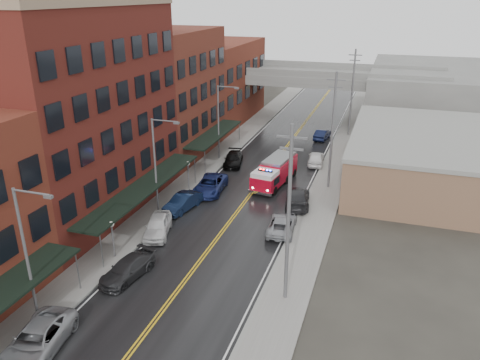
% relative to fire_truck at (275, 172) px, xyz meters
% --- Properties ---
extents(road, '(11.00, 160.00, 0.02)m').
position_rel_fire_truck_xyz_m(road, '(-1.63, -4.12, -1.48)').
color(road, black).
rests_on(road, ground).
extents(sidewalk_left, '(3.00, 160.00, 0.15)m').
position_rel_fire_truck_xyz_m(sidewalk_left, '(-8.93, -4.12, -1.41)').
color(sidewalk_left, slate).
rests_on(sidewalk_left, ground).
extents(sidewalk_right, '(3.00, 160.00, 0.15)m').
position_rel_fire_truck_xyz_m(sidewalk_right, '(5.67, -4.12, -1.41)').
color(sidewalk_right, slate).
rests_on(sidewalk_right, ground).
extents(curb_left, '(0.30, 160.00, 0.15)m').
position_rel_fire_truck_xyz_m(curb_left, '(-7.28, -4.12, -1.41)').
color(curb_left, gray).
rests_on(curb_left, ground).
extents(curb_right, '(0.30, 160.00, 0.15)m').
position_rel_fire_truck_xyz_m(curb_right, '(4.02, -4.12, -1.41)').
color(curb_right, gray).
rests_on(curb_right, ground).
extents(brick_building_b, '(9.00, 20.00, 18.00)m').
position_rel_fire_truck_xyz_m(brick_building_b, '(-14.93, -11.12, 7.51)').
color(brick_building_b, '#501615').
rests_on(brick_building_b, ground).
extents(brick_building_c, '(9.00, 15.00, 15.00)m').
position_rel_fire_truck_xyz_m(brick_building_c, '(-14.93, 6.38, 6.01)').
color(brick_building_c, maroon).
rests_on(brick_building_c, ground).
extents(brick_building_far, '(9.00, 20.00, 12.00)m').
position_rel_fire_truck_xyz_m(brick_building_far, '(-14.93, 23.88, 4.51)').
color(brick_building_far, brown).
rests_on(brick_building_far, ground).
extents(tan_building, '(14.00, 22.00, 5.00)m').
position_rel_fire_truck_xyz_m(tan_building, '(14.37, 5.88, 1.01)').
color(tan_building, '#8A644A').
rests_on(tan_building, ground).
extents(right_far_block, '(18.00, 30.00, 8.00)m').
position_rel_fire_truck_xyz_m(right_far_block, '(16.37, 35.88, 2.51)').
color(right_far_block, slate).
rests_on(right_far_block, ground).
extents(awning_1, '(2.60, 18.00, 3.09)m').
position_rel_fire_truck_xyz_m(awning_1, '(-9.12, -11.12, 1.50)').
color(awning_1, black).
rests_on(awning_1, ground).
extents(awning_2, '(2.60, 13.00, 3.09)m').
position_rel_fire_truck_xyz_m(awning_2, '(-9.12, 6.38, 1.50)').
color(awning_2, black).
rests_on(awning_2, ground).
extents(globe_lamp_1, '(0.44, 0.44, 3.12)m').
position_rel_fire_truck_xyz_m(globe_lamp_1, '(-8.03, -18.12, 0.83)').
color(globe_lamp_1, '#59595B').
rests_on(globe_lamp_1, ground).
extents(globe_lamp_2, '(0.44, 0.44, 3.12)m').
position_rel_fire_truck_xyz_m(globe_lamp_2, '(-8.03, -4.12, 0.83)').
color(globe_lamp_2, '#59595B').
rests_on(globe_lamp_2, ground).
extents(street_lamp_0, '(2.64, 0.22, 9.00)m').
position_rel_fire_truck_xyz_m(street_lamp_0, '(-8.18, -26.12, 3.70)').
color(street_lamp_0, '#59595B').
rests_on(street_lamp_0, ground).
extents(street_lamp_1, '(2.64, 0.22, 9.00)m').
position_rel_fire_truck_xyz_m(street_lamp_1, '(-8.18, -10.12, 3.70)').
color(street_lamp_1, '#59595B').
rests_on(street_lamp_1, ground).
extents(street_lamp_2, '(2.64, 0.22, 9.00)m').
position_rel_fire_truck_xyz_m(street_lamp_2, '(-8.18, 5.88, 3.70)').
color(street_lamp_2, '#59595B').
rests_on(street_lamp_2, ground).
extents(utility_pole_0, '(1.80, 0.24, 12.00)m').
position_rel_fire_truck_xyz_m(utility_pole_0, '(5.57, -19.12, 4.82)').
color(utility_pole_0, '#59595B').
rests_on(utility_pole_0, ground).
extents(utility_pole_1, '(1.80, 0.24, 12.00)m').
position_rel_fire_truck_xyz_m(utility_pole_1, '(5.57, 0.88, 4.82)').
color(utility_pole_1, '#59595B').
rests_on(utility_pole_1, ground).
extents(utility_pole_2, '(1.80, 0.24, 12.00)m').
position_rel_fire_truck_xyz_m(utility_pole_2, '(5.57, 20.88, 4.82)').
color(utility_pole_2, '#59595B').
rests_on(utility_pole_2, ground).
extents(overpass, '(40.00, 10.00, 7.50)m').
position_rel_fire_truck_xyz_m(overpass, '(-1.63, 27.88, 4.50)').
color(overpass, slate).
rests_on(overpass, ground).
extents(fire_truck, '(3.84, 7.77, 2.74)m').
position_rel_fire_truck_xyz_m(fire_truck, '(0.00, 0.00, 0.00)').
color(fire_truck, '#AE081D').
rests_on(fire_truck, ground).
extents(parked_car_left_2, '(3.49, 5.99, 1.57)m').
position_rel_fire_truck_xyz_m(parked_car_left_2, '(-6.63, -28.32, -0.70)').
color(parked_car_left_2, gray).
rests_on(parked_car_left_2, ground).
extents(parked_car_left_3, '(2.72, 5.07, 1.40)m').
position_rel_fire_truck_xyz_m(parked_car_left_3, '(-5.68, -20.14, -0.79)').
color(parked_car_left_3, '#262729').
rests_on(parked_car_left_3, ground).
extents(parked_car_left_4, '(3.19, 5.10, 1.62)m').
position_rel_fire_truck_xyz_m(parked_car_left_4, '(-6.63, -13.69, -0.68)').
color(parked_car_left_4, silver).
rests_on(parked_car_left_4, ground).
extents(parked_car_left_5, '(2.48, 4.83, 1.52)m').
position_rel_fire_truck_xyz_m(parked_car_left_5, '(-6.63, -8.66, -0.73)').
color(parked_car_left_5, black).
rests_on(parked_car_left_5, ground).
extents(parked_car_left_6, '(3.10, 5.84, 1.56)m').
position_rel_fire_truck_xyz_m(parked_car_left_6, '(-5.72, -3.90, -0.70)').
color(parked_car_left_6, navy).
rests_on(parked_car_left_6, ground).
extents(parked_car_left_7, '(2.93, 5.17, 1.41)m').
position_rel_fire_truck_xyz_m(parked_car_left_7, '(-6.10, 4.42, -0.78)').
color(parked_car_left_7, black).
rests_on(parked_car_left_7, ground).
extents(parked_car_right_0, '(2.60, 4.95, 1.33)m').
position_rel_fire_truck_xyz_m(parked_car_right_0, '(3.17, -9.98, -0.82)').
color(parked_car_right_0, gray).
rests_on(parked_car_right_0, ground).
extents(parked_car_right_1, '(3.13, 5.78, 1.59)m').
position_rel_fire_truck_xyz_m(parked_car_right_1, '(3.37, -4.32, -0.69)').
color(parked_car_right_1, '#252628').
rests_on(parked_car_right_1, ground).
extents(parked_car_right_2, '(2.23, 4.66, 1.54)m').
position_rel_fire_truck_xyz_m(parked_car_right_2, '(3.16, 7.68, -0.72)').
color(parked_car_right_2, white).
rests_on(parked_car_right_2, ground).
extents(parked_car_right_3, '(1.95, 4.39, 1.40)m').
position_rel_fire_truck_xyz_m(parked_car_right_3, '(2.29, 18.08, -0.78)').
color(parked_car_right_3, black).
rests_on(parked_car_right_3, ground).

